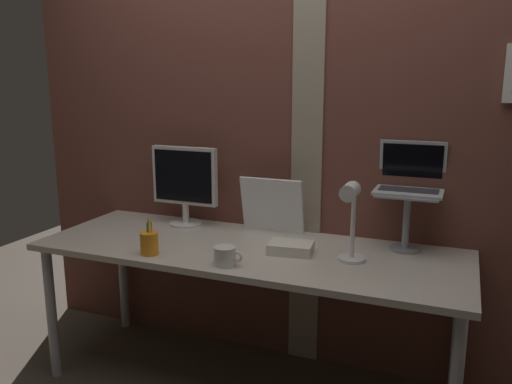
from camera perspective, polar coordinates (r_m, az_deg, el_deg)
ground_plane at (r=2.85m, az=0.59°, el=-19.77°), size 6.00×6.00×0.00m
brick_wall_back at (r=2.76m, az=3.40°, el=7.10°), size 3.03×0.16×2.53m
desk at (r=2.52m, az=-0.86°, el=-7.46°), size 2.04×0.72×0.73m
monitor at (r=2.84m, az=-7.81°, el=1.28°), size 0.38×0.18×0.43m
laptop_stand at (r=2.51m, az=16.18°, el=-2.16°), size 0.28×0.22×0.27m
laptop at (r=2.54m, az=16.54°, el=1.59°), size 0.31×0.24×0.23m
whiteboard_panel at (r=2.69m, az=1.75°, el=-1.49°), size 0.33×0.08×0.29m
desk_lamp at (r=2.24m, az=10.35°, el=-2.37°), size 0.12×0.20×0.37m
pen_cup at (r=2.44m, az=-11.60°, el=-5.50°), size 0.08×0.08×0.17m
coffee_mug at (r=2.26m, az=-3.40°, el=-7.01°), size 0.13×0.09×0.08m
paper_clutter_stack at (r=2.42m, az=3.84°, el=-6.11°), size 0.21×0.16×0.05m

